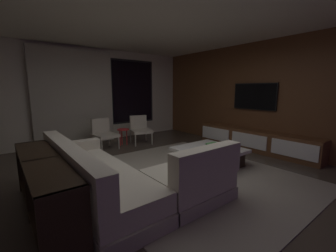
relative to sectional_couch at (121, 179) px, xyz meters
name	(u,v)px	position (x,y,z in m)	size (l,w,h in m)	color
floor	(170,178)	(0.98, 0.13, -0.29)	(9.20, 9.20, 0.00)	#473D33
back_wall_with_window	(91,96)	(0.92, 3.74, 1.05)	(6.60, 0.30, 2.70)	beige
media_wall	(266,97)	(4.04, 0.13, 1.06)	(0.12, 7.80, 2.70)	brown
ceiling	(170,12)	(0.98, 0.13, 2.41)	(8.20, 8.20, 0.00)	beige
area_rug	(189,175)	(1.33, 0.03, -0.28)	(3.20, 3.80, 0.01)	gray
sectional_couch	(121,179)	(0.00, 0.00, 0.00)	(1.98, 2.50, 0.82)	#B1A997
coffee_table	(209,157)	(2.00, 0.15, -0.10)	(1.16, 1.16, 0.36)	black
book_stack_on_coffee_table	(214,147)	(2.00, 0.02, 0.14)	(0.30, 0.22, 0.13)	#C554A1
accent_chair_near_window	(140,128)	(1.90, 2.68, 0.14)	(0.65, 0.67, 0.78)	#B2ADA0
accent_chair_by_curtain	(103,132)	(0.84, 2.72, 0.14)	(0.60, 0.62, 0.78)	#B2ADA0
side_stool	(123,132)	(1.38, 2.69, 0.08)	(0.32, 0.32, 0.46)	red
media_console	(255,141)	(3.75, 0.18, -0.04)	(0.46, 3.10, 0.52)	brown
mounted_tv	(254,96)	(3.93, 0.38, 1.06)	(0.05, 1.16, 0.67)	black
console_table_behind_couch	(44,185)	(-0.91, 0.13, 0.12)	(0.40, 2.10, 0.74)	black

